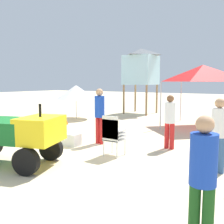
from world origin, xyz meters
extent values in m
plane|color=beige|center=(0.00, 0.00, 0.00)|extent=(80.00, 80.00, 0.00)
cube|color=yellow|center=(0.30, -0.47, 0.90)|extent=(1.10, 1.29, 0.60)
cylinder|color=black|center=(0.30, -0.47, 1.35)|extent=(0.08, 0.08, 0.30)
cylinder|color=black|center=(0.09, 0.04, 0.30)|extent=(0.63, 0.36, 0.60)
cylinder|color=black|center=(0.43, -1.01, 0.30)|extent=(0.63, 0.36, 0.60)
cube|color=white|center=(1.23, 1.27, 0.44)|extent=(0.48, 0.48, 0.04)
cube|color=white|center=(1.23, 1.05, 0.64)|extent=(0.48, 0.04, 0.40)
cube|color=white|center=(1.23, 1.27, 0.53)|extent=(0.48, 0.48, 0.04)
cube|color=white|center=(1.23, 1.05, 0.73)|extent=(0.48, 0.04, 0.40)
cube|color=white|center=(1.23, 1.27, 0.62)|extent=(0.48, 0.48, 0.04)
cube|color=white|center=(1.23, 1.05, 0.82)|extent=(0.48, 0.04, 0.40)
cube|color=white|center=(1.23, 1.27, 0.71)|extent=(0.48, 0.48, 0.04)
cube|color=white|center=(1.23, 1.05, 0.91)|extent=(0.48, 0.04, 0.40)
cylinder|color=white|center=(1.44, 1.48, 0.21)|extent=(0.04, 0.04, 0.42)
cylinder|color=white|center=(1.02, 1.48, 0.21)|extent=(0.04, 0.04, 0.42)
cylinder|color=white|center=(1.44, 1.06, 0.21)|extent=(0.04, 0.04, 0.42)
cylinder|color=white|center=(1.02, 1.06, 0.21)|extent=(0.04, 0.04, 0.42)
ellipsoid|color=orange|center=(-3.49, 1.72, 0.04)|extent=(2.28, 0.53, 0.08)
ellipsoid|color=orange|center=(-3.35, 1.72, 0.12)|extent=(2.51, 0.79, 0.08)
ellipsoid|color=white|center=(-3.47, 1.61, 0.20)|extent=(2.24, 0.41, 0.08)
cylinder|color=red|center=(0.04, 2.14, 0.43)|extent=(0.14, 0.14, 0.87)
cylinder|color=red|center=(0.20, 2.14, 0.43)|extent=(0.14, 0.14, 0.87)
cylinder|color=#193FB2|center=(0.12, 2.14, 1.21)|extent=(0.32, 0.32, 0.69)
sphere|color=tan|center=(0.12, 2.14, 1.67)|extent=(0.24, 0.24, 0.24)
cylinder|color=#194C19|center=(4.09, -1.42, 0.39)|extent=(0.14, 0.14, 0.78)
cylinder|color=#194C19|center=(4.25, -1.42, 0.39)|extent=(0.14, 0.14, 0.78)
cylinder|color=#193FB2|center=(4.17, -1.42, 1.09)|extent=(0.32, 0.32, 0.62)
sphere|color=tan|center=(4.17, -1.42, 1.51)|extent=(0.21, 0.21, 0.21)
cylinder|color=red|center=(2.16, 2.76, 0.39)|extent=(0.14, 0.14, 0.78)
cylinder|color=red|center=(2.32, 2.76, 0.39)|extent=(0.14, 0.14, 0.78)
cylinder|color=white|center=(2.24, 2.76, 1.09)|extent=(0.32, 0.32, 0.62)
sphere|color=brown|center=(2.24, 2.76, 1.51)|extent=(0.21, 0.21, 0.21)
cylinder|color=#33598C|center=(3.76, 1.40, 0.40)|extent=(0.14, 0.14, 0.80)
cylinder|color=#33598C|center=(3.92, 1.40, 0.40)|extent=(0.14, 0.14, 0.80)
cylinder|color=white|center=(3.84, 1.40, 1.12)|extent=(0.32, 0.32, 0.64)
sphere|color=tan|center=(3.84, 1.40, 1.55)|extent=(0.22, 0.22, 0.22)
cylinder|color=#B2B2B7|center=(0.77, 5.66, 1.01)|extent=(0.05, 0.05, 2.02)
cylinder|color=#B2B2B7|center=(0.77, 8.37, 1.01)|extent=(0.05, 0.05, 2.02)
pyramid|color=red|center=(2.13, 7.02, 2.38)|extent=(2.71, 2.71, 0.72)
cylinder|color=olive|center=(-3.15, 9.30, 0.91)|extent=(0.12, 0.12, 1.83)
cylinder|color=olive|center=(-1.59, 9.30, 0.91)|extent=(0.12, 0.12, 1.83)
cylinder|color=olive|center=(-3.15, 10.86, 0.91)|extent=(0.12, 0.12, 1.83)
cylinder|color=olive|center=(-1.59, 10.86, 0.91)|extent=(0.12, 0.12, 1.83)
cube|color=#ACDBEB|center=(-2.37, 10.08, 2.73)|extent=(1.80, 1.80, 1.80)
pyramid|color=#4C5156|center=(-2.37, 10.08, 3.85)|extent=(1.98, 1.98, 0.45)
cylinder|color=beige|center=(-4.28, 6.07, 0.91)|extent=(0.04, 0.04, 1.83)
cone|color=white|center=(-4.28, 6.07, 1.44)|extent=(2.19, 2.19, 0.77)
cone|color=orange|center=(-3.49, 4.31, 0.24)|extent=(0.33, 0.33, 0.47)
cube|color=white|center=(-0.49, 1.46, 0.19)|extent=(0.54, 0.38, 0.39)
camera|label=1|loc=(4.83, -4.42, 2.00)|focal=40.57mm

